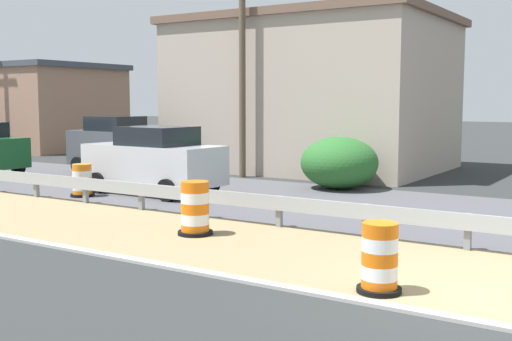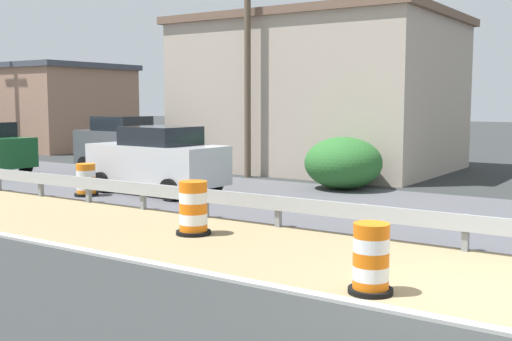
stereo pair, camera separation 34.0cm
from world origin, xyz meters
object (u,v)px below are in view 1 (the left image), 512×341
car_lead_far_lane (154,160)px  traffic_barrel_nearest (380,261)px  traffic_barrel_close (195,211)px  utility_pole_near (242,64)px  traffic_barrel_mid (82,182)px  car_distant_a (118,145)px

car_lead_far_lane → traffic_barrel_nearest: bearing=150.7°
traffic_barrel_close → utility_pole_near: 10.77m
traffic_barrel_close → traffic_barrel_mid: (2.47, 6.13, -0.08)m
traffic_barrel_nearest → car_lead_far_lane: 11.21m
car_lead_far_lane → utility_pole_near: (4.86, 0.02, 3.11)m
car_lead_far_lane → utility_pole_near: bearing=-87.6°
traffic_barrel_nearest → utility_pole_near: size_ratio=0.13×
traffic_barrel_close → car_distant_a: 12.19m
traffic_barrel_mid → car_distant_a: 6.14m
traffic_barrel_nearest → utility_pole_near: utility_pole_near is taller
traffic_barrel_close → car_lead_far_lane: size_ratio=0.26×
traffic_barrel_nearest → traffic_barrel_mid: (4.24, 10.92, -0.04)m
traffic_barrel_mid → car_distant_a: car_distant_a is taller
utility_pole_near → traffic_barrel_nearest: bearing=-138.3°
utility_pole_near → car_distant_a: bearing=106.8°
traffic_barrel_nearest → traffic_barrel_mid: size_ratio=1.08×
traffic_barrel_nearest → car_distant_a: car_distant_a is taller
car_lead_far_lane → utility_pole_near: size_ratio=0.56×
traffic_barrel_nearest → car_distant_a: (9.25, 14.39, 0.63)m
traffic_barrel_mid → car_lead_far_lane: bearing=-40.4°
traffic_barrel_mid → utility_pole_near: utility_pole_near is taller
traffic_barrel_close → car_lead_far_lane: (4.09, 4.75, 0.51)m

